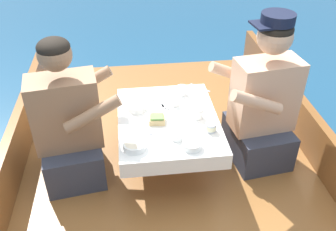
{
  "coord_description": "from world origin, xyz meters",
  "views": [
    {
      "loc": [
        -0.24,
        -1.86,
        2.05
      ],
      "look_at": [
        0.0,
        0.07,
        0.7
      ],
      "focal_mm": 40.0,
      "sensor_mm": 36.0,
      "label": 1
    }
  ],
  "objects_px": {
    "sandwich": "(157,119)",
    "coffee_cup_port": "(198,113)",
    "person_starboard": "(262,105)",
    "coffee_cup_center": "(182,90)",
    "person_port": "(69,127)",
    "coffee_cup_starboard": "(175,101)",
    "tin_can": "(211,127)"
  },
  "relations": [
    {
      "from": "person_starboard",
      "to": "coffee_cup_center",
      "type": "distance_m",
      "value": 0.56
    },
    {
      "from": "person_starboard",
      "to": "tin_can",
      "type": "height_order",
      "value": "person_starboard"
    },
    {
      "from": "person_starboard",
      "to": "coffee_cup_port",
      "type": "relative_size",
      "value": 10.84
    },
    {
      "from": "sandwich",
      "to": "coffee_cup_port",
      "type": "height_order",
      "value": "coffee_cup_port"
    },
    {
      "from": "person_port",
      "to": "coffee_cup_center",
      "type": "height_order",
      "value": "person_port"
    },
    {
      "from": "person_port",
      "to": "person_starboard",
      "type": "bearing_deg",
      "value": -7.17
    },
    {
      "from": "coffee_cup_starboard",
      "to": "person_starboard",
      "type": "bearing_deg",
      "value": -14.51
    },
    {
      "from": "person_port",
      "to": "coffee_cup_port",
      "type": "height_order",
      "value": "person_port"
    },
    {
      "from": "sandwich",
      "to": "tin_can",
      "type": "relative_size",
      "value": 1.57
    },
    {
      "from": "person_port",
      "to": "tin_can",
      "type": "height_order",
      "value": "person_port"
    },
    {
      "from": "person_port",
      "to": "coffee_cup_port",
      "type": "distance_m",
      "value": 0.81
    },
    {
      "from": "person_port",
      "to": "tin_can",
      "type": "relative_size",
      "value": 14.35
    },
    {
      "from": "tin_can",
      "to": "person_starboard",
      "type": "bearing_deg",
      "value": 24.32
    },
    {
      "from": "sandwich",
      "to": "coffee_cup_port",
      "type": "bearing_deg",
      "value": 7.4
    },
    {
      "from": "coffee_cup_center",
      "to": "sandwich",
      "type": "bearing_deg",
      "value": -122.32
    },
    {
      "from": "person_starboard",
      "to": "coffee_cup_starboard",
      "type": "bearing_deg",
      "value": -21.97
    },
    {
      "from": "sandwich",
      "to": "coffee_cup_starboard",
      "type": "distance_m",
      "value": 0.24
    },
    {
      "from": "person_starboard",
      "to": "sandwich",
      "type": "distance_m",
      "value": 0.69
    },
    {
      "from": "sandwich",
      "to": "person_port",
      "type": "bearing_deg",
      "value": 176.77
    },
    {
      "from": "coffee_cup_center",
      "to": "tin_can",
      "type": "distance_m",
      "value": 0.45
    },
    {
      "from": "sandwich",
      "to": "coffee_cup_center",
      "type": "distance_m",
      "value": 0.38
    },
    {
      "from": "coffee_cup_port",
      "to": "sandwich",
      "type": "bearing_deg",
      "value": -172.6
    },
    {
      "from": "sandwich",
      "to": "coffee_cup_starboard",
      "type": "relative_size",
      "value": 1.15
    },
    {
      "from": "sandwich",
      "to": "tin_can",
      "type": "height_order",
      "value": "sandwich"
    },
    {
      "from": "coffee_cup_starboard",
      "to": "coffee_cup_center",
      "type": "xyz_separation_m",
      "value": [
        0.06,
        0.13,
        0.0
      ]
    },
    {
      "from": "coffee_cup_center",
      "to": "coffee_cup_starboard",
      "type": "bearing_deg",
      "value": -116.53
    },
    {
      "from": "person_starboard",
      "to": "coffee_cup_center",
      "type": "xyz_separation_m",
      "value": [
        -0.49,
        0.27,
        -0.01
      ]
    },
    {
      "from": "coffee_cup_starboard",
      "to": "coffee_cup_center",
      "type": "bearing_deg",
      "value": 63.47
    },
    {
      "from": "coffee_cup_port",
      "to": "tin_can",
      "type": "relative_size",
      "value": 1.42
    },
    {
      "from": "tin_can",
      "to": "person_port",
      "type": "bearing_deg",
      "value": 170.42
    },
    {
      "from": "coffee_cup_port",
      "to": "coffee_cup_center",
      "type": "relative_size",
      "value": 0.97
    },
    {
      "from": "sandwich",
      "to": "coffee_cup_port",
      "type": "relative_size",
      "value": 1.1
    }
  ]
}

